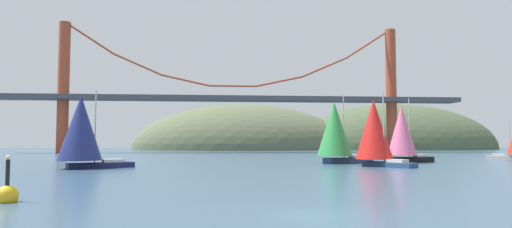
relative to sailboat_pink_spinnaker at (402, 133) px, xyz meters
name	(u,v)px	position (x,y,z in m)	size (l,w,h in m)	color
ground_plane	(314,216)	(-22.14, -41.49, -4.25)	(360.00, 360.00, 0.00)	#385670
headland_right	(394,149)	(37.86, 93.51, -4.25)	(75.44, 44.00, 32.48)	#4C5B3D
headland_center	(243,149)	(-17.14, 93.51, -4.25)	(76.50, 44.00, 31.56)	#5B6647
suspension_bridge	(233,94)	(-22.14, 53.51, 10.87)	(121.57, 6.00, 33.46)	#A34228
sailboat_pink_spinnaker	(402,133)	(0.00, 0.00, 0.00)	(7.80, 5.07, 9.17)	black
sailboat_green_sail	(335,131)	(-10.00, -1.00, 0.24)	(9.22, 6.49, 9.59)	navy
sailboat_navy_sail	(82,130)	(-41.22, -9.43, 0.08)	(8.88, 6.82, 8.82)	#191E4C
sailboat_red_spinnaker	(375,131)	(-6.99, -7.86, 0.05)	(6.86, 8.00, 8.98)	navy
channel_buoy	(7,195)	(-36.79, -36.12, -3.88)	(1.10, 1.10, 2.64)	gold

